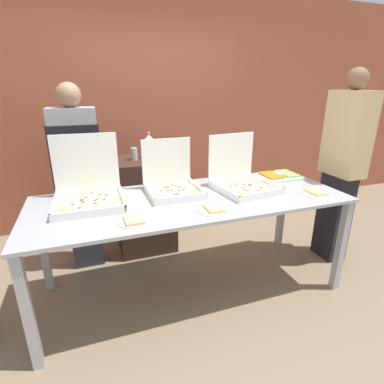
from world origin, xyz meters
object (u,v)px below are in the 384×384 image
object	(u,v)px
soda_can_colored	(158,153)
person_server_vest	(78,169)
pizza_box_far_left	(172,184)
soda_can_silver	(134,154)
paper_plate_front_right	(316,192)
paper_plate_front_left	(134,220)
paper_plate_front_center	(214,209)
soda_bottle	(149,146)
pizza_box_near_left	(242,180)
pizza_box_near_right	(88,191)
person_guest_plaid	(342,166)
veggie_tray	(279,176)

from	to	relation	value
soda_can_colored	person_server_vest	world-z (taller)	person_server_vest
pizza_box_far_left	soda_can_silver	bearing A→B (deg)	105.20
paper_plate_front_right	soda_can_colored	world-z (taller)	soda_can_colored
paper_plate_front_right	paper_plate_front_left	xyz separation A→B (m)	(-1.50, -0.04, 0.00)
paper_plate_front_center	soda_can_silver	size ratio (longest dim) A/B	2.06
paper_plate_front_center	soda_can_silver	world-z (taller)	soda_can_silver
soda_bottle	soda_can_silver	distance (m)	0.18
pizza_box_near_left	paper_plate_front_center	xyz separation A→B (m)	(-0.41, -0.35, -0.07)
soda_can_colored	person_server_vest	distance (m)	0.78
pizza_box_near_right	paper_plate_front_right	size ratio (longest dim) A/B	2.06
pizza_box_near_left	person_guest_plaid	xyz separation A→B (m)	(1.06, -0.03, 0.04)
soda_can_colored	person_server_vest	bearing A→B (deg)	-172.97
soda_bottle	person_guest_plaid	distance (m)	1.90
pizza_box_near_right	paper_plate_front_right	xyz separation A→B (m)	(1.77, -0.43, -0.07)
pizza_box_near_right	paper_plate_front_right	bearing A→B (deg)	-12.10
paper_plate_front_left	soda_bottle	size ratio (longest dim) A/B	0.75
pizza_box_far_left	veggie_tray	distance (m)	1.08
soda_bottle	person_server_vest	world-z (taller)	person_server_vest
pizza_box_near_left	pizza_box_near_right	bearing A→B (deg)	167.28
pizza_box_near_left	paper_plate_front_center	world-z (taller)	pizza_box_near_left
paper_plate_front_right	person_guest_plaid	world-z (taller)	person_guest_plaid
pizza_box_near_right	soda_can_colored	world-z (taller)	pizza_box_near_right
soda_can_colored	person_guest_plaid	distance (m)	1.79
veggie_tray	soda_can_colored	distance (m)	1.21
soda_bottle	pizza_box_near_right	bearing A→B (deg)	-130.44
pizza_box_near_right	paper_plate_front_right	world-z (taller)	pizza_box_near_right
soda_bottle	veggie_tray	bearing A→B (deg)	-31.99
paper_plate_front_right	pizza_box_far_left	bearing A→B (deg)	158.78
person_guest_plaid	veggie_tray	bearing A→B (deg)	72.16
pizza_box_near_right	soda_can_silver	bearing A→B (deg)	58.00
paper_plate_front_center	soda_can_colored	bearing A→B (deg)	96.78
pizza_box_near_right	pizza_box_far_left	distance (m)	0.66
pizza_box_near_left	paper_plate_front_left	xyz separation A→B (m)	(-0.98, -0.35, -0.07)
person_server_vest	person_guest_plaid	xyz separation A→B (m)	(2.38, -0.70, -0.00)
paper_plate_front_center	veggie_tray	bearing A→B (deg)	29.50
paper_plate_front_center	soda_bottle	size ratio (longest dim) A/B	0.87
soda_bottle	soda_can_colored	bearing A→B (deg)	-45.53
pizza_box_near_right	person_guest_plaid	world-z (taller)	person_guest_plaid
veggie_tray	soda_can_colored	size ratio (longest dim) A/B	3.17
paper_plate_front_left	soda_can_silver	world-z (taller)	soda_can_silver
pizza_box_far_left	veggie_tray	xyz separation A→B (m)	(1.07, 0.04, -0.05)
pizza_box_near_right	soda_bottle	world-z (taller)	pizza_box_near_right
paper_plate_front_right	paper_plate_front_center	distance (m)	0.93
soda_bottle	person_guest_plaid	xyz separation A→B (m)	(1.68, -0.87, -0.15)
pizza_box_near_right	paper_plate_front_center	distance (m)	0.96
veggie_tray	person_server_vest	bearing A→B (deg)	163.97
paper_plate_front_right	person_server_vest	xyz separation A→B (m)	(-1.84, 0.99, 0.11)
veggie_tray	soda_bottle	world-z (taller)	soda_bottle
pizza_box_near_right	paper_plate_front_center	size ratio (longest dim) A/B	2.06
pizza_box_far_left	paper_plate_front_center	world-z (taller)	pizza_box_far_left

